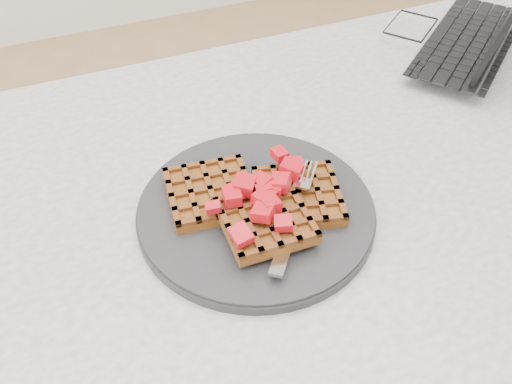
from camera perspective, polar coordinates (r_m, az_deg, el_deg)
table at (r=0.80m, az=6.62°, el=-6.35°), size 1.20×0.80×0.75m
plate at (r=0.69m, az=0.00°, el=-1.92°), size 0.29×0.29×0.02m
waffles at (r=0.67m, az=0.14°, el=-0.99°), size 0.21×0.18×0.03m
strawberry_pile at (r=0.65m, az=0.00°, el=0.88°), size 0.15×0.15×0.02m
fork at (r=0.66m, az=3.98°, el=-2.18°), size 0.13×0.16×0.02m
laptop at (r=1.04m, az=19.55°, el=15.03°), size 0.37×0.36×0.21m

